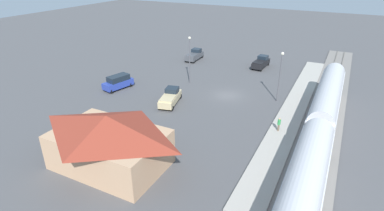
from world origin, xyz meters
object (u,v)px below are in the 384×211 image
(pickup_charcoal, at_px, (195,55))
(station_building, at_px, (109,140))
(pickup_black, at_px, (261,62))
(pedestrian_on_platform, at_px, (279,123))
(light_pole_near_platform, at_px, (280,71))
(suv_blue, at_px, (118,82))
(pickup_tan, at_px, (170,97))
(light_pole_lot_center, at_px, (190,55))

(pickup_charcoal, bearing_deg, station_building, 103.78)
(pickup_black, relative_size, pickup_charcoal, 1.01)
(pedestrian_on_platform, relative_size, light_pole_near_platform, 0.23)
(station_building, xyz_separation_m, pedestrian_on_platform, (-13.48, -14.02, -1.61))
(suv_blue, bearing_deg, pickup_tan, 173.11)
(pickup_tan, xyz_separation_m, light_pole_lot_center, (1.36, -8.64, 3.92))
(pickup_tan, relative_size, pickup_charcoal, 1.04)
(pedestrian_on_platform, xyz_separation_m, pickup_black, (8.74, -23.91, -0.25))
(pedestrian_on_platform, height_order, light_pole_near_platform, light_pole_near_platform)
(light_pole_near_platform, bearing_deg, suv_blue, 15.57)
(pickup_tan, xyz_separation_m, pickup_charcoal, (6.75, -21.29, 0.00))
(station_building, relative_size, light_pole_lot_center, 1.46)
(station_building, xyz_separation_m, pickup_black, (-4.74, -37.93, -1.87))
(station_building, bearing_deg, pickup_tan, -81.69)
(pedestrian_on_platform, relative_size, pickup_black, 0.31)
(pickup_black, xyz_separation_m, suv_blue, (17.46, 21.27, 0.12))
(pedestrian_on_platform, xyz_separation_m, light_pole_near_platform, (2.28, -9.31, 3.39))
(pickup_black, height_order, light_pole_lot_center, light_pole_lot_center)
(pickup_black, relative_size, light_pole_near_platform, 0.75)
(station_building, height_order, suv_blue, station_building)
(pickup_tan, bearing_deg, light_pole_near_platform, -149.47)
(light_pole_near_platform, bearing_deg, light_pole_lot_center, -2.75)
(pickup_black, bearing_deg, station_building, 82.88)
(light_pole_lot_center, bearing_deg, station_building, 98.54)
(suv_blue, bearing_deg, pedestrian_on_platform, 174.23)
(pickup_black, distance_m, suv_blue, 27.52)
(station_building, distance_m, light_pole_lot_center, 24.40)
(light_pole_near_platform, height_order, light_pole_lot_center, light_pole_lot_center)
(pickup_tan, xyz_separation_m, suv_blue, (10.47, -1.26, 0.12))
(light_pole_lot_center, bearing_deg, pickup_tan, 98.94)
(pickup_black, height_order, pickup_charcoal, same)
(station_building, distance_m, suv_blue, 21.03)
(station_building, bearing_deg, suv_blue, -52.65)
(pickup_charcoal, distance_m, light_pole_lot_center, 14.30)
(pickup_tan, bearing_deg, pickup_charcoal, -72.42)
(pickup_black, bearing_deg, pickup_tan, 72.77)
(pedestrian_on_platform, bearing_deg, station_building, 46.12)
(light_pole_lot_center, bearing_deg, pickup_charcoal, -66.93)
(pickup_charcoal, height_order, light_pole_lot_center, light_pole_lot_center)
(pedestrian_on_platform, distance_m, pickup_charcoal, 31.93)
(station_building, bearing_deg, pickup_charcoal, -76.22)
(pickup_black, bearing_deg, light_pole_near_platform, 113.86)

